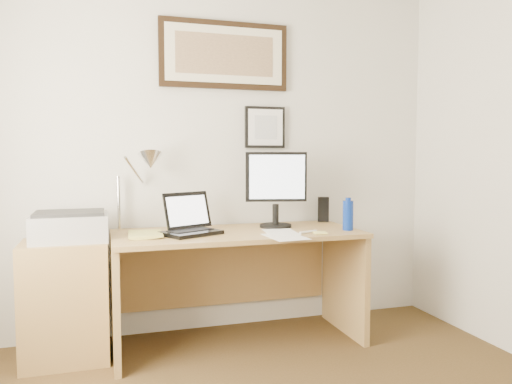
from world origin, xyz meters
name	(u,v)px	position (x,y,z in m)	size (l,w,h in m)	color
wall_back	(204,155)	(0.00, 2.00, 1.25)	(3.50, 0.02, 2.50)	silver
side_cabinet	(66,301)	(-0.92, 1.68, 0.36)	(0.50, 0.40, 0.73)	olive
water_bottle	(348,215)	(0.87, 1.47, 0.85)	(0.07, 0.07, 0.20)	navy
bottle_cap	(348,199)	(0.87, 1.47, 0.96)	(0.04, 0.04, 0.02)	navy
speaker	(323,209)	(0.89, 1.91, 0.84)	(0.08, 0.07, 0.18)	black
paper_sheet_a	(285,237)	(0.37, 1.34, 0.75)	(0.21, 0.30, 0.00)	white
paper_sheet_b	(281,232)	(0.40, 1.50, 0.75)	(0.20, 0.28, 0.00)	white
sticky_pad	(320,233)	(0.62, 1.38, 0.76)	(0.08, 0.08, 0.01)	#F4EC73
marker_pen	(308,232)	(0.56, 1.43, 0.76)	(0.02, 0.02, 0.14)	silver
book	(128,235)	(-0.55, 1.62, 0.76)	(0.20, 0.28, 0.02)	#C3BF5B
desk	(235,264)	(0.15, 1.72, 0.51)	(1.60, 0.70, 0.75)	olive
laptop	(190,225)	(-0.16, 1.63, 0.81)	(0.41, 0.42, 0.26)	black
lcd_monitor	(276,185)	(0.45, 1.73, 1.04)	(0.42, 0.22, 0.52)	black
printer	(70,226)	(-0.88, 1.70, 0.82)	(0.44, 0.34, 0.18)	#A2A2A5
desk_lamp	(147,165)	(-0.41, 1.81, 1.19)	(0.29, 0.27, 0.53)	silver
picture_large	(225,55)	(0.15, 1.97, 1.95)	(0.92, 0.04, 0.47)	black
picture_small	(265,127)	(0.45, 1.97, 1.45)	(0.30, 0.03, 0.30)	black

